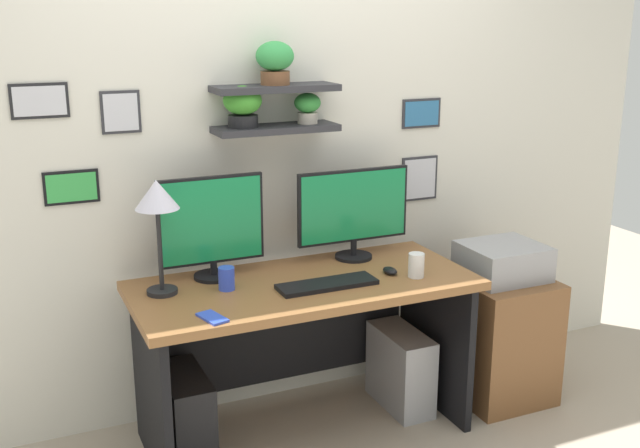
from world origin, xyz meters
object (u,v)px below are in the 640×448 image
Objects in this scene: computer_mouse at (390,271)px; computer_tower_left at (186,415)px; desk at (300,322)px; drawer_cabinet at (498,336)px; pen_cup at (227,278)px; monitor_left at (212,226)px; desk_lamp at (157,204)px; printer at (503,261)px; keyboard at (327,284)px; computer_tower_right at (400,369)px; water_cup at (416,265)px; monitor_right at (353,211)px; cell_phone at (212,318)px.

computer_mouse is 1.11m from computer_tower_left.
drawer_cabinet is at bearing -5.16° from desk.
pen_cup is (-0.34, -0.01, 0.26)m from desk.
monitor_left is at bearing 40.34° from computer_tower_left.
desk_lamp is 1.71m from printer.
desk_lamp reaches higher than keyboard.
computer_tower_right is at bearing 0.51° from pen_cup.
water_cup is at bearing -10.93° from computer_tower_left.
monitor_right is 5.69× the size of pen_cup.
pen_cup is (-0.69, -0.18, -0.19)m from monitor_right.
water_cup reaches higher than pen_cup.
keyboard is at bearing -19.05° from pen_cup.
keyboard is 4.00× the size of water_cup.
cell_phone is at bearing -150.97° from monitor_right.
desk_lamp reaches higher than computer_mouse.
monitor_left is 1.08× the size of keyboard.
printer reaches higher than keyboard.
computer_mouse is at bearing 5.97° from keyboard.
computer_mouse is (0.33, 0.03, 0.01)m from keyboard.
desk_lamp is 1.17m from water_cup.
printer is 0.95× the size of computer_tower_left.
water_cup reaches higher than drawer_cabinet.
computer_tower_left is (-0.94, 0.12, -0.57)m from computer_mouse.
monitor_left is 1.25× the size of printer.
computer_mouse is at bearing -9.75° from desk_lamp.
keyboard is (0.07, -0.15, 0.22)m from desk.
desk reaches higher than drawer_cabinet.
computer_mouse is 0.22× the size of computer_tower_left.
desk_lamp is at bearing 177.10° from computer_tower_right.
drawer_cabinet is (1.39, -0.26, -0.67)m from monitor_left.
desk_lamp is 4.91× the size of pen_cup.
monitor_left reaches higher than computer_mouse.
monitor_right reaches higher than computer_mouse.
keyboard reaches higher than computer_tower_right.
computer_tower_right is (0.19, -0.17, -0.79)m from monitor_right.
printer is at bearing 3.48° from keyboard.
computer_mouse is 0.18× the size of desk_lamp.
water_cup is 0.29× the size of printer.
desk_lamp is (-0.67, 0.21, 0.38)m from keyboard.
computer_tower_left is (-0.06, 0.30, -0.56)m from cell_phone.
cell_phone is (-0.56, -0.15, -0.01)m from keyboard.
desk is 13.77× the size of water_cup.
water_cup is 0.75m from drawer_cabinet.
monitor_right is 0.43m from water_cup.
printer is at bearing -3.26° from computer_tower_left.
desk is at bearing 174.84° from drawer_cabinet.
computer_tower_right is at bearing 170.01° from drawer_cabinet.
printer is at bearing 10.94° from water_cup.
desk is 0.60m from monitor_left.
desk_lamp is 4.47× the size of water_cup.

